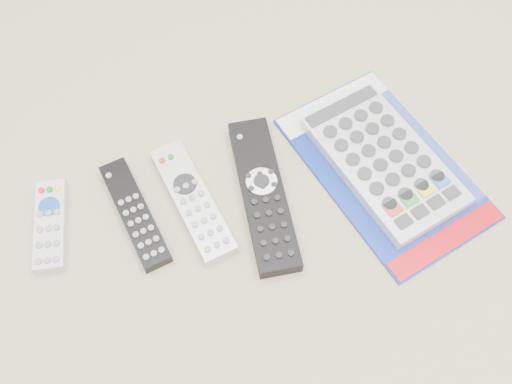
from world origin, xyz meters
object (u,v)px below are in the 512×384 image
object	(u,v)px
remote_small_grey	(51,225)
remote_large_black	(263,194)
jumbo_remote_packaged	(384,160)
remote_silver_dvd	(193,201)
remote_slim_black	(135,214)

from	to	relation	value
remote_small_grey	remote_large_black	xyz separation A→B (m)	(0.30, -0.06, 0.00)
remote_small_grey	jumbo_remote_packaged	size ratio (longest dim) A/B	0.41
remote_silver_dvd	remote_large_black	size ratio (longest dim) A/B	0.80
remote_small_grey	remote_slim_black	distance (m)	0.12
remote_slim_black	remote_large_black	bearing A→B (deg)	-18.23
remote_silver_dvd	remote_slim_black	bearing A→B (deg)	166.31
remote_slim_black	remote_silver_dvd	world-z (taller)	remote_silver_dvd
remote_slim_black	remote_large_black	size ratio (longest dim) A/B	0.72
remote_large_black	jumbo_remote_packaged	size ratio (longest dim) A/B	0.73
remote_small_grey	remote_slim_black	size ratio (longest dim) A/B	0.78
jumbo_remote_packaged	remote_small_grey	bearing A→B (deg)	160.78
remote_small_grey	remote_silver_dvd	world-z (taller)	remote_silver_dvd
remote_slim_black	remote_large_black	world-z (taller)	remote_large_black
remote_silver_dvd	remote_small_grey	bearing A→B (deg)	163.65
remote_slim_black	remote_silver_dvd	size ratio (longest dim) A/B	0.90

